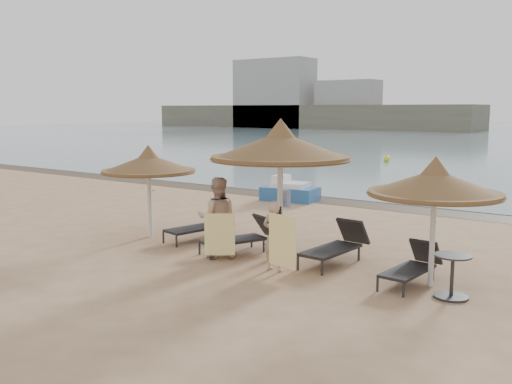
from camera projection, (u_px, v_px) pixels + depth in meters
ground at (242, 272)px, 11.97m from camera, size 160.00×160.00×0.00m
wet_sand_strip at (407, 209)px, 19.53m from camera, size 200.00×1.60×0.01m
far_shore at (414, 112)px, 88.63m from camera, size 150.00×54.80×12.00m
palapa_left at (149, 164)px, 14.97m from camera, size 2.48×2.48×2.46m
palapa_center at (280, 147)px, 12.89m from camera, size 3.22×3.22×3.19m
palapa_right at (435, 183)px, 10.74m from camera, size 2.54×2.54×2.52m
lounger_far_left at (203, 224)px, 14.95m from camera, size 1.01×2.01×0.86m
lounger_near_left at (243, 236)px, 13.61m from camera, size 1.32×1.98×0.85m
lounger_near_right at (337, 244)px, 12.67m from camera, size 0.81×2.06×0.90m
lounger_far_right at (413, 265)px, 11.18m from camera, size 0.72×1.79×0.78m
side_table at (452, 278)px, 10.28m from camera, size 0.66×0.66×0.80m
person_left at (217, 211)px, 12.98m from camera, size 1.18×1.12×2.16m
person_right at (275, 230)px, 11.92m from camera, size 0.83×0.56×1.75m
towel_left at (220, 234)px, 12.56m from camera, size 0.56×0.41×0.94m
towel_right at (282, 241)px, 11.54m from camera, size 0.76×0.18×1.08m
bag_patterned at (284, 198)px, 13.21m from camera, size 0.34×0.20×0.41m
bag_dark at (276, 212)px, 12.97m from camera, size 0.23×0.09×0.32m
pedal_boat at (289, 191)px, 21.26m from camera, size 2.16×1.45×0.94m
buoy_left at (386, 159)px, 36.76m from camera, size 0.41×0.41×0.41m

